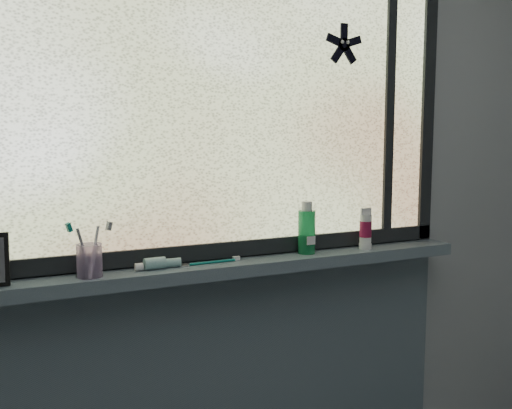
{
  "coord_description": "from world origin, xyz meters",
  "views": [
    {
      "loc": [
        -0.71,
        -0.4,
        1.41
      ],
      "look_at": [
        -0.03,
        1.05,
        1.22
      ],
      "focal_mm": 40.0,
      "sensor_mm": 36.0,
      "label": 1
    }
  ],
  "objects": [
    {
      "name": "toothpaste_tube",
      "position": [
        -0.26,
        1.23,
        1.04
      ],
      "size": [
        0.2,
        0.04,
        0.04
      ],
      "primitive_type": null,
      "rotation": [
        0.0,
        0.0,
        -0.02
      ],
      "color": "silver",
      "rests_on": "windowsill"
    },
    {
      "name": "windowsill",
      "position": [
        0.0,
        1.23,
        1.0
      ],
      "size": [
        1.62,
        0.14,
        0.04
      ],
      "primitive_type": "cube",
      "color": "slate",
      "rests_on": "wall_back"
    },
    {
      "name": "toothbrush_lying",
      "position": [
        -0.1,
        1.23,
        1.03
      ],
      "size": [
        0.18,
        0.02,
        0.01
      ],
      "primitive_type": null,
      "rotation": [
        0.0,
        0.0,
        0.02
      ],
      "color": "#0D766D",
      "rests_on": "windowsill"
    },
    {
      "name": "frame_bottom",
      "position": [
        0.0,
        1.28,
        1.05
      ],
      "size": [
        1.6,
        0.03,
        0.05
      ],
      "primitive_type": "cube",
      "color": "black",
      "rests_on": "windowsill"
    },
    {
      "name": "wall_back",
      "position": [
        0.0,
        1.3,
        1.25
      ],
      "size": [
        3.0,
        0.01,
        2.5
      ],
      "primitive_type": "cube",
      "color": "#9EA3A8",
      "rests_on": "ground"
    },
    {
      "name": "cream_tube",
      "position": [
        0.47,
        1.22,
        1.1
      ],
      "size": [
        0.04,
        0.04,
        0.1
      ],
      "primitive_type": "cylinder",
      "rotation": [
        0.0,
        0.0,
        -0.09
      ],
      "color": "silver",
      "rests_on": "windowsill"
    },
    {
      "name": "mouthwash_bottle",
      "position": [
        0.24,
        1.24,
        1.11
      ],
      "size": [
        0.06,
        0.06,
        0.15
      ],
      "primitive_type": "cylinder",
      "rotation": [
        0.0,
        0.0,
        0.08
      ],
      "color": "#1E9B53",
      "rests_on": "windowsill"
    },
    {
      "name": "frame_right",
      "position": [
        0.78,
        1.28,
        1.53
      ],
      "size": [
        0.05,
        0.03,
        1.1
      ],
      "primitive_type": "cube",
      "color": "black",
      "rests_on": "wall_back"
    },
    {
      "name": "starfish_sticker",
      "position": [
        0.4,
        1.27,
        1.72
      ],
      "size": [
        0.15,
        0.02,
        0.15
      ],
      "primitive_type": null,
      "color": "black",
      "rests_on": "window_pane"
    },
    {
      "name": "frame_mullion",
      "position": [
        0.6,
        1.28,
        1.53
      ],
      "size": [
        0.03,
        0.03,
        1.0
      ],
      "primitive_type": "cube",
      "color": "black",
      "rests_on": "wall_back"
    },
    {
      "name": "toothbrush_cup",
      "position": [
        -0.47,
        1.21,
        1.07
      ],
      "size": [
        0.09,
        0.09,
        0.09
      ],
      "primitive_type": "cylinder",
      "rotation": [
        0.0,
        0.0,
        0.28
      ],
      "color": "#C8A5DA",
      "rests_on": "windowsill"
    },
    {
      "name": "window_pane",
      "position": [
        0.0,
        1.28,
        1.53
      ],
      "size": [
        1.5,
        0.01,
        1.0
      ],
      "primitive_type": "cube",
      "color": "silver",
      "rests_on": "wall_back"
    }
  ]
}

